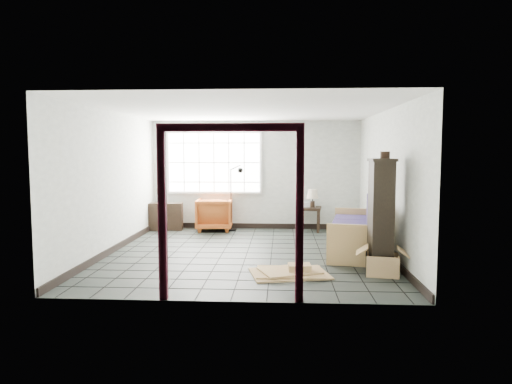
# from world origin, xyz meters

# --- Properties ---
(ground) EXTENTS (5.50, 5.50, 0.00)m
(ground) POSITION_xyz_m (0.00, 0.00, 0.00)
(ground) COLOR black
(ground) RESTS_ON ground
(room_shell) EXTENTS (5.02, 5.52, 2.61)m
(room_shell) POSITION_xyz_m (0.00, 0.03, 1.68)
(room_shell) COLOR #A3A9A2
(room_shell) RESTS_ON ground
(window_panel) EXTENTS (2.32, 0.08, 1.52)m
(window_panel) POSITION_xyz_m (-1.00, 2.70, 1.60)
(window_panel) COLOR silver
(window_panel) RESTS_ON ground
(doorway_trim) EXTENTS (1.80, 0.08, 2.20)m
(doorway_trim) POSITION_xyz_m (0.00, -2.70, 1.38)
(doorway_trim) COLOR #380C18
(doorway_trim) RESTS_ON ground
(futon_sofa) EXTENTS (1.24, 2.38, 1.01)m
(futon_sofa) POSITION_xyz_m (2.06, 0.20, 0.36)
(futon_sofa) COLOR #AD814E
(futon_sofa) RESTS_ON ground
(armchair) EXTENTS (0.86, 0.81, 0.84)m
(armchair) POSITION_xyz_m (-0.96, 2.40, 0.42)
(armchair) COLOR #9C4416
(armchair) RESTS_ON ground
(side_table) EXTENTS (0.58, 0.58, 0.57)m
(side_table) POSITION_xyz_m (1.29, 2.40, 0.47)
(side_table) COLOR black
(side_table) RESTS_ON ground
(table_lamp) EXTENTS (0.36, 0.36, 0.42)m
(table_lamp) POSITION_xyz_m (1.35, 2.33, 0.87)
(table_lamp) COLOR black
(table_lamp) RESTS_ON side_table
(projector) EXTENTS (0.34, 0.28, 0.11)m
(projector) POSITION_xyz_m (1.25, 2.44, 0.63)
(projector) COLOR silver
(projector) RESTS_ON side_table
(floor_lamp) EXTENTS (0.43, 0.27, 1.56)m
(floor_lamp) POSITION_xyz_m (-0.45, 2.37, 0.83)
(floor_lamp) COLOR black
(floor_lamp) RESTS_ON ground
(console_shelf) EXTENTS (0.86, 0.41, 0.65)m
(console_shelf) POSITION_xyz_m (-2.15, 2.40, 0.32)
(console_shelf) COLOR black
(console_shelf) RESTS_ON ground
(tall_shelf) EXTENTS (0.37, 0.48, 1.75)m
(tall_shelf) POSITION_xyz_m (2.15, -1.23, 0.89)
(tall_shelf) COLOR black
(tall_shelf) RESTS_ON ground
(pot) EXTENTS (0.18, 0.18, 0.11)m
(pot) POSITION_xyz_m (2.19, -1.22, 1.81)
(pot) COLOR black
(pot) RESTS_ON tall_shelf
(open_box) EXTENTS (0.83, 0.50, 0.44)m
(open_box) POSITION_xyz_m (2.15, -1.39, 0.16)
(open_box) COLOR #A68D50
(open_box) RESTS_ON ground
(cardboard_pile) EXTENTS (1.29, 1.04, 0.17)m
(cardboard_pile) POSITION_xyz_m (0.78, -1.45, 0.04)
(cardboard_pile) COLOR #A68D50
(cardboard_pile) RESTS_ON ground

